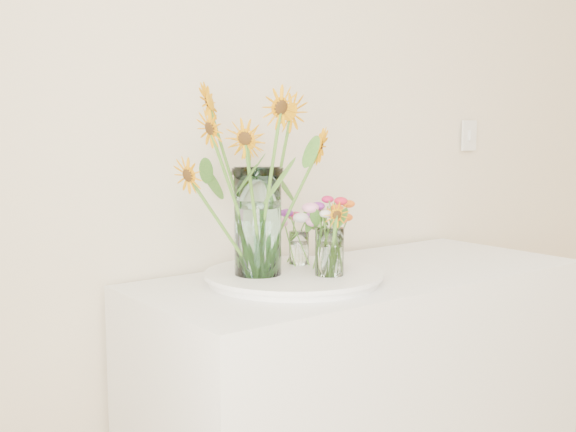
{
  "coord_description": "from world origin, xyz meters",
  "views": [
    {
      "loc": [
        -1.83,
        0.37,
        1.34
      ],
      "look_at": [
        -0.64,
        1.93,
        1.09
      ],
      "focal_mm": 45.0,
      "sensor_mm": 36.0,
      "label": 1
    }
  ],
  "objects_px": {
    "tray": "(294,278)",
    "small_vase_a": "(329,253)",
    "small_vase_b": "(330,250)",
    "counter": "(363,415)",
    "mason_jar": "(258,222)",
    "small_vase_c": "(299,248)"
  },
  "relations": [
    {
      "from": "tray",
      "to": "counter",
      "type": "bearing_deg",
      "value": -4.01
    },
    {
      "from": "small_vase_c",
      "to": "mason_jar",
      "type": "bearing_deg",
      "value": -164.48
    },
    {
      "from": "mason_jar",
      "to": "small_vase_a",
      "type": "height_order",
      "value": "mason_jar"
    },
    {
      "from": "small_vase_a",
      "to": "mason_jar",
      "type": "bearing_deg",
      "value": 139.54
    },
    {
      "from": "tray",
      "to": "small_vase_a",
      "type": "height_order",
      "value": "small_vase_a"
    },
    {
      "from": "counter",
      "to": "small_vase_c",
      "type": "relative_size",
      "value": 13.6
    },
    {
      "from": "counter",
      "to": "small_vase_a",
      "type": "bearing_deg",
      "value": -159.58
    },
    {
      "from": "mason_jar",
      "to": "counter",
      "type": "bearing_deg",
      "value": -8.05
    },
    {
      "from": "counter",
      "to": "tray",
      "type": "relative_size",
      "value": 2.92
    },
    {
      "from": "mason_jar",
      "to": "small_vase_c",
      "type": "bearing_deg",
      "value": 15.52
    },
    {
      "from": "small_vase_b",
      "to": "small_vase_c",
      "type": "xyz_separation_m",
      "value": [
        -0.03,
        0.11,
        -0.01
      ]
    },
    {
      "from": "counter",
      "to": "mason_jar",
      "type": "relative_size",
      "value": 4.62
    },
    {
      "from": "tray",
      "to": "small_vase_b",
      "type": "relative_size",
      "value": 4.0
    },
    {
      "from": "counter",
      "to": "mason_jar",
      "type": "xyz_separation_m",
      "value": [
        -0.36,
        0.05,
        0.63
      ]
    },
    {
      "from": "small_vase_a",
      "to": "small_vase_c",
      "type": "height_order",
      "value": "small_vase_a"
    },
    {
      "from": "small_vase_b",
      "to": "tray",
      "type": "bearing_deg",
      "value": 167.77
    },
    {
      "from": "counter",
      "to": "small_vase_a",
      "type": "relative_size",
      "value": 10.29
    },
    {
      "from": "tray",
      "to": "small_vase_a",
      "type": "xyz_separation_m",
      "value": [
        0.05,
        -0.1,
        0.08
      ]
    },
    {
      "from": "counter",
      "to": "small_vase_c",
      "type": "distance_m",
      "value": 0.56
    },
    {
      "from": "mason_jar",
      "to": "small_vase_a",
      "type": "distance_m",
      "value": 0.21
    },
    {
      "from": "small_vase_b",
      "to": "counter",
      "type": "bearing_deg",
      "value": 2.45
    },
    {
      "from": "small_vase_b",
      "to": "small_vase_c",
      "type": "height_order",
      "value": "small_vase_b"
    }
  ]
}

